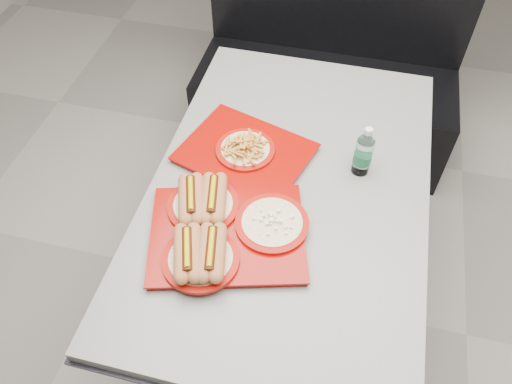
% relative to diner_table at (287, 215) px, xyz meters
% --- Properties ---
extents(ground, '(6.00, 6.00, 0.00)m').
position_rel_diner_table_xyz_m(ground, '(0.00, 0.00, -0.58)').
color(ground, gray).
rests_on(ground, ground).
extents(diner_table, '(0.92, 1.42, 0.75)m').
position_rel_diner_table_xyz_m(diner_table, '(0.00, 0.00, 0.00)').
color(diner_table, black).
rests_on(diner_table, ground).
extents(booth_bench, '(1.30, 0.57, 1.35)m').
position_rel_diner_table_xyz_m(booth_bench, '(0.00, 1.09, -0.18)').
color(booth_bench, black).
rests_on(booth_bench, ground).
extents(tray_near, '(0.54, 0.47, 0.10)m').
position_rel_diner_table_xyz_m(tray_near, '(-0.16, -0.25, 0.20)').
color(tray_near, '#8D0903').
rests_on(tray_near, diner_table).
extents(tray_far, '(0.50, 0.44, 0.08)m').
position_rel_diner_table_xyz_m(tray_far, '(-0.18, 0.10, 0.19)').
color(tray_far, '#8D0903').
rests_on(tray_far, diner_table).
extents(water_bottle, '(0.06, 0.06, 0.19)m').
position_rel_diner_table_xyz_m(water_bottle, '(0.22, 0.12, 0.25)').
color(water_bottle, silver).
rests_on(water_bottle, diner_table).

